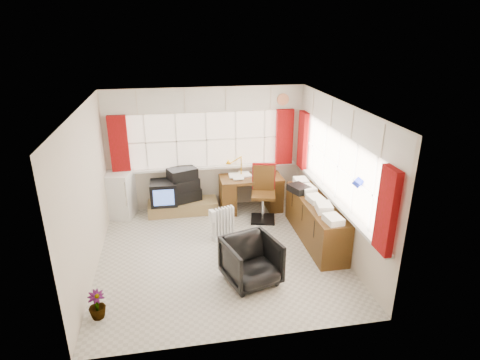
% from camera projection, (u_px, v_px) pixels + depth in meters
% --- Properties ---
extents(ground, '(4.00, 4.00, 0.00)m').
position_uv_depth(ground, '(221.00, 254.00, 6.79)').
color(ground, beige).
rests_on(ground, ground).
extents(room_walls, '(4.00, 4.00, 4.00)m').
position_uv_depth(room_walls, '(219.00, 171.00, 6.24)').
color(room_walls, beige).
rests_on(room_walls, ground).
extents(window_back, '(3.70, 0.12, 3.60)m').
position_uv_depth(window_back, '(207.00, 164.00, 8.22)').
color(window_back, beige).
rests_on(window_back, room_walls).
extents(window_right, '(0.12, 3.70, 3.60)m').
position_uv_depth(window_right, '(334.00, 195.00, 6.75)').
color(window_right, beige).
rests_on(window_right, room_walls).
extents(curtains, '(3.83, 3.83, 1.15)m').
position_uv_depth(curtains, '(263.00, 153.00, 7.25)').
color(curtains, maroon).
rests_on(curtains, room_walls).
extents(overhead_cabinets, '(3.98, 3.98, 0.48)m').
position_uv_depth(overhead_cabinets, '(266.00, 108.00, 7.02)').
color(overhead_cabinets, beige).
rests_on(overhead_cabinets, room_walls).
extents(desk, '(1.26, 0.62, 0.76)m').
position_uv_depth(desk, '(251.00, 192.00, 8.25)').
color(desk, '#563414').
rests_on(desk, ground).
extents(desk_lamp, '(0.18, 0.17, 0.43)m').
position_uv_depth(desk_lamp, '(241.00, 162.00, 8.09)').
color(desk_lamp, '#DA9F09').
rests_on(desk_lamp, desk).
extents(task_chair, '(0.56, 0.58, 1.11)m').
position_uv_depth(task_chair, '(263.00, 190.00, 7.85)').
color(task_chair, black).
rests_on(task_chair, ground).
extents(office_chair, '(0.94, 0.95, 0.70)m').
position_uv_depth(office_chair, '(251.00, 261.00, 5.95)').
color(office_chair, black).
rests_on(office_chair, ground).
extents(radiator, '(0.43, 0.28, 0.60)m').
position_uv_depth(radiator, '(223.00, 226.00, 7.19)').
color(radiator, white).
rests_on(radiator, ground).
extents(credenza, '(0.50, 2.00, 0.85)m').
position_uv_depth(credenza, '(315.00, 220.00, 7.10)').
color(credenza, '#563414').
rests_on(credenza, ground).
extents(file_tray, '(0.41, 0.46, 0.13)m').
position_uv_depth(file_tray, '(299.00, 189.00, 7.35)').
color(file_tray, black).
rests_on(file_tray, credenza).
extents(tv_bench, '(1.40, 0.50, 0.25)m').
position_uv_depth(tv_bench, '(183.00, 207.00, 8.23)').
color(tv_bench, '#A78953').
rests_on(tv_bench, ground).
extents(crt_tv, '(0.52, 0.50, 0.47)m').
position_uv_depth(crt_tv, '(164.00, 193.00, 7.99)').
color(crt_tv, black).
rests_on(crt_tv, tv_bench).
extents(hifi_stack, '(0.76, 0.62, 0.69)m').
position_uv_depth(hifi_stack, '(183.00, 185.00, 8.13)').
color(hifi_stack, black).
rests_on(hifi_stack, tv_bench).
extents(mini_fridge, '(0.66, 0.67, 0.93)m').
position_uv_depth(mini_fridge, '(119.00, 194.00, 7.97)').
color(mini_fridge, white).
rests_on(mini_fridge, ground).
extents(spray_bottle_a, '(0.17, 0.17, 0.32)m').
position_uv_depth(spray_bottle_a, '(215.00, 227.00, 7.33)').
color(spray_bottle_a, white).
rests_on(spray_bottle_a, ground).
extents(spray_bottle_b, '(0.12, 0.12, 0.20)m').
position_uv_depth(spray_bottle_b, '(187.00, 208.00, 8.21)').
color(spray_bottle_b, '#8BD0C5').
rests_on(spray_bottle_b, ground).
extents(flower_vase, '(0.29, 0.29, 0.40)m').
position_uv_depth(flower_vase, '(97.00, 305.00, 5.26)').
color(flower_vase, black).
rests_on(flower_vase, ground).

